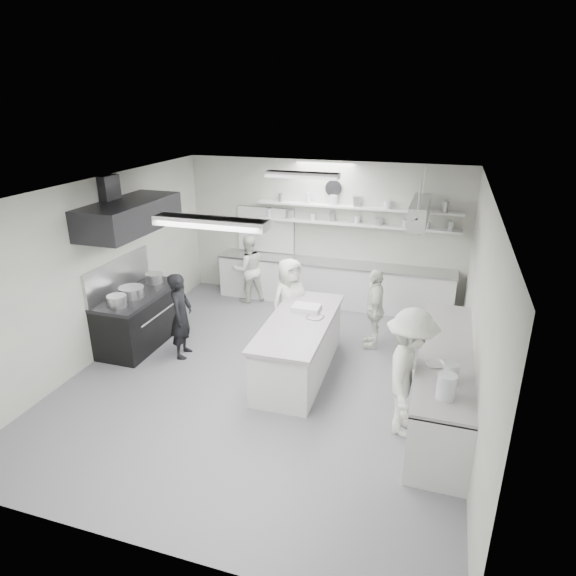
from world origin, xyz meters
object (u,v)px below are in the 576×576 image
(prep_island, at_px, (299,348))
(cook_back, at_px, (248,269))
(stove, at_px, (141,319))
(cook_stove, at_px, (181,316))
(back_counter, at_px, (332,284))
(right_counter, at_px, (442,382))

(prep_island, height_order, cook_back, cook_back)
(prep_island, xyz_separation_m, cook_back, (-1.90, 2.58, 0.30))
(stove, distance_m, cook_stove, 1.03)
(stove, xyz_separation_m, back_counter, (2.90, 2.80, 0.01))
(right_counter, bearing_deg, prep_island, 169.05)
(stove, xyz_separation_m, right_counter, (5.25, -0.60, 0.02))
(back_counter, relative_size, prep_island, 2.10)
(back_counter, height_order, right_counter, right_counter)
(cook_stove, bearing_deg, prep_island, -98.43)
(right_counter, relative_size, cook_back, 2.24)
(prep_island, relative_size, cook_back, 1.62)
(prep_island, relative_size, cook_stove, 1.59)
(cook_back, bearing_deg, prep_island, 87.17)
(right_counter, relative_size, cook_stove, 2.20)
(back_counter, relative_size, cook_back, 3.40)
(stove, bearing_deg, cook_stove, -13.06)
(stove, height_order, right_counter, right_counter)
(back_counter, relative_size, cook_stove, 3.34)
(stove, bearing_deg, prep_island, -3.20)
(back_counter, bearing_deg, cook_stove, -122.73)
(cook_back, bearing_deg, back_counter, 153.07)
(cook_stove, bearing_deg, stove, 67.03)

